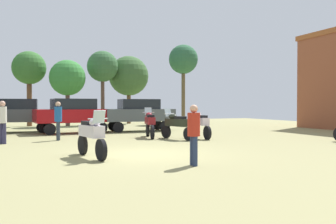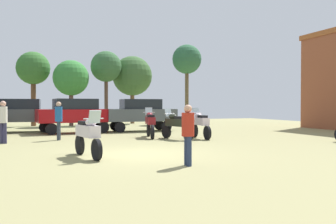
{
  "view_description": "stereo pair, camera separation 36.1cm",
  "coord_description": "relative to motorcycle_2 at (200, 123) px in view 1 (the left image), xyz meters",
  "views": [
    {
      "loc": [
        -3.56,
        -11.15,
        1.65
      ],
      "look_at": [
        2.73,
        4.37,
        1.32
      ],
      "focal_mm": 37.64,
      "sensor_mm": 36.0,
      "label": 1
    },
    {
      "loc": [
        -3.22,
        -11.28,
        1.65
      ],
      "look_at": [
        2.73,
        4.37,
        1.32
      ],
      "focal_mm": 37.64,
      "sensor_mm": 36.0,
      "label": 2
    }
  ],
  "objects": [
    {
      "name": "tree_2",
      "position": [
        -7.67,
        13.9,
        3.71
      ],
      "size": [
        2.55,
        2.55,
        5.8
      ],
      "color": "brown",
      "rests_on": "ground"
    },
    {
      "name": "car_5",
      "position": [
        -1.38,
        5.68,
        0.44
      ],
      "size": [
        4.34,
        1.9,
        2.0
      ],
      "rotation": [
        0.0,
        0.0,
        1.55
      ],
      "color": "black",
      "rests_on": "ground"
    },
    {
      "name": "tree_3",
      "position": [
        -1.98,
        13.81,
        4.06
      ],
      "size": [
        2.57,
        2.57,
        6.14
      ],
      "color": "brown",
      "rests_on": "ground"
    },
    {
      "name": "car_1",
      "position": [
        -5.36,
        5.64,
        0.44
      ],
      "size": [
        4.47,
        2.27,
        2.0
      ],
      "rotation": [
        0.0,
        0.0,
        1.68
      ],
      "color": "black",
      "rests_on": "ground"
    },
    {
      "name": "car_3",
      "position": [
        -8.45,
        7.53,
        0.44
      ],
      "size": [
        4.41,
        2.09,
        2.0
      ],
      "rotation": [
        0.0,
        0.0,
        1.5
      ],
      "color": "black",
      "rests_on": "ground"
    },
    {
      "name": "motorcycle_7",
      "position": [
        -1.28,
        -0.03,
        -0.01
      ],
      "size": [
        0.86,
        2.2,
        1.46
      ],
      "rotation": [
        0.0,
        0.0,
        0.3
      ],
      "color": "black",
      "rests_on": "ground"
    },
    {
      "name": "motorcycle_3",
      "position": [
        -2.17,
        1.26,
        0.01
      ],
      "size": [
        0.71,
        2.24,
        1.51
      ],
      "rotation": [
        0.0,
        0.0,
        -0.19
      ],
      "color": "black",
      "rests_on": "ground"
    },
    {
      "name": "person_1",
      "position": [
        -6.55,
        1.57,
        0.32
      ],
      "size": [
        0.42,
        0.42,
        1.79
      ],
      "rotation": [
        0.0,
        0.0,
        4.44
      ],
      "color": "#29313D",
      "rests_on": "ground"
    },
    {
      "name": "motorcycle_2",
      "position": [
        0.0,
        0.0,
        0.0
      ],
      "size": [
        0.62,
        2.18,
        1.49
      ],
      "rotation": [
        0.0,
        0.0,
        -0.03
      ],
      "color": "black",
      "rests_on": "ground"
    },
    {
      "name": "tree_8",
      "position": [
        -4.9,
        12.94,
        3.0
      ],
      "size": [
        2.77,
        2.77,
        5.15
      ],
      "color": "brown",
      "rests_on": "ground"
    },
    {
      "name": "person_2",
      "position": [
        -3.75,
        -6.89,
        0.22
      ],
      "size": [
        0.35,
        0.35,
        1.64
      ],
      "rotation": [
        0.0,
        0.0,
        4.67
      ],
      "color": "#243150",
      "rests_on": "ground"
    },
    {
      "name": "tree_4",
      "position": [
        4.98,
        12.89,
        4.84
      ],
      "size": [
        2.57,
        2.57,
        6.96
      ],
      "color": "brown",
      "rests_on": "ground"
    },
    {
      "name": "motorcycle_9",
      "position": [
        -6.05,
        -4.43,
        -0.0
      ],
      "size": [
        0.72,
        2.2,
        1.48
      ],
      "rotation": [
        0.0,
        0.0,
        3.34
      ],
      "color": "black",
      "rests_on": "ground"
    },
    {
      "name": "ground_plane",
      "position": [
        -4.38,
        -4.24,
        -0.74
      ],
      "size": [
        44.0,
        52.0,
        0.02
      ],
      "color": "#8E8959"
    },
    {
      "name": "person_3",
      "position": [
        -8.84,
        0.85,
        0.33
      ],
      "size": [
        0.47,
        0.47,
        1.81
      ],
      "rotation": [
        0.0,
        0.0,
        2.59
      ],
      "color": "#2E2D4C",
      "rests_on": "ground"
    },
    {
      "name": "tree_9",
      "position": [
        0.54,
        14.79,
        3.46
      ],
      "size": [
        3.5,
        3.5,
        5.97
      ],
      "color": "brown",
      "rests_on": "ground"
    }
  ]
}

